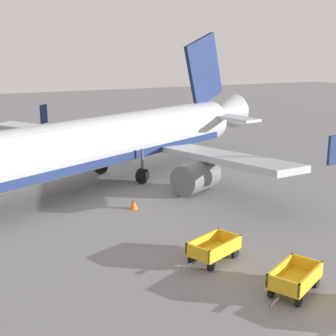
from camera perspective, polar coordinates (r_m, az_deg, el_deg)
airplane at (r=34.79m, az=-7.53°, el=3.13°), size 35.94×29.37×11.34m
baggage_cart_fourth_in_row at (r=20.02m, az=15.20°, el=-12.90°), size 3.55×2.29×1.07m
baggage_cart_far_end at (r=22.15m, az=5.60°, el=-9.76°), size 3.60×2.14×1.07m
traffic_cone_near_plane at (r=29.23m, az=-4.23°, el=-4.35°), size 0.52×0.52×0.68m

